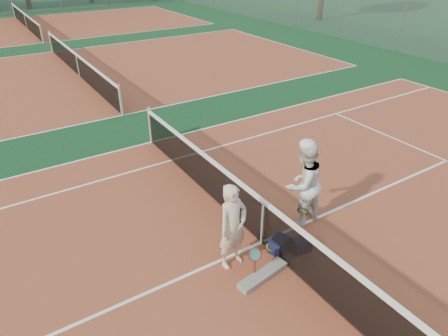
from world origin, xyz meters
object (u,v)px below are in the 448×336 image
object	(u,v)px
player_a	(233,227)
racket_red	(255,262)
racket_black_held	(302,217)
racket_spare	(271,249)
player_b	(303,184)
net_main	(263,222)
water_bottle	(281,240)
sports_bag_navy	(279,245)
sports_bag_purple	(301,245)

from	to	relation	value
player_a	racket_red	world-z (taller)	player_a
racket_black_held	racket_spare	bearing A→B (deg)	-17.24
player_b	racket_red	bearing A→B (deg)	18.53
racket_red	racket_spare	size ratio (longest dim) A/B	1.00
net_main	racket_spare	xyz separation A→B (m)	(-0.02, -0.32, -0.44)
racket_red	racket_black_held	bearing A→B (deg)	-34.40
water_bottle	racket_red	bearing A→B (deg)	-158.53
net_main	player_a	size ratio (longest dim) A/B	6.46
net_main	racket_spare	world-z (taller)	net_main
net_main	racket_black_held	xyz separation A→B (m)	(1.00, -0.06, -0.24)
player_b	sports_bag_navy	world-z (taller)	player_b
racket_spare	sports_bag_purple	bearing A→B (deg)	-124.93
sports_bag_navy	sports_bag_purple	xyz separation A→B (m)	(0.37, -0.23, -0.01)
player_a	water_bottle	bearing A→B (deg)	-15.86
racket_black_held	player_b	bearing A→B (deg)	-152.04
player_a	player_b	xyz separation A→B (m)	(1.93, 0.30, 0.10)
racket_red	racket_spare	distance (m)	0.73
net_main	sports_bag_purple	bearing A→B (deg)	-50.34
sports_bag_navy	racket_black_held	bearing A→B (deg)	20.00
racket_black_held	racket_spare	xyz separation A→B (m)	(-1.01, -0.26, -0.20)
racket_spare	sports_bag_navy	distance (m)	0.18
racket_spare	water_bottle	size ratio (longest dim) A/B	1.98
net_main	player_b	world-z (taller)	player_b
net_main	racket_black_held	bearing A→B (deg)	-3.63
player_b	racket_red	xyz separation A→B (m)	(-1.76, -0.76, -0.65)
racket_spare	racket_black_held	bearing A→B (deg)	-81.92
sports_bag_navy	sports_bag_purple	distance (m)	0.44
racket_black_held	sports_bag_purple	world-z (taller)	racket_black_held
player_a	sports_bag_navy	world-z (taller)	player_a
player_b	water_bottle	xyz separation A→B (m)	(-0.86, -0.41, -0.79)
net_main	player_b	size ratio (longest dim) A/B	5.81
racket_spare	water_bottle	world-z (taller)	water_bottle
net_main	racket_red	distance (m)	0.92
net_main	water_bottle	bearing A→B (deg)	-46.60
player_a	racket_spare	size ratio (longest dim) A/B	2.86
player_b	racket_black_held	world-z (taller)	player_b
net_main	racket_spare	size ratio (longest dim) A/B	18.47
sports_bag_purple	sports_bag_navy	bearing A→B (deg)	148.77
player_b	sports_bag_purple	bearing A→B (deg)	45.60
player_a	player_b	size ratio (longest dim) A/B	0.90
net_main	sports_bag_purple	size ratio (longest dim) A/B	31.00
racket_spare	sports_bag_purple	distance (m)	0.60
sports_bag_purple	water_bottle	world-z (taller)	water_bottle
net_main	sports_bag_purple	world-z (taller)	net_main
sports_bag_navy	net_main	bearing A→B (deg)	108.74
racket_red	sports_bag_purple	world-z (taller)	racket_red
net_main	racket_red	xyz separation A→B (m)	(-0.65, -0.62, -0.21)
sports_bag_navy	player_a	bearing A→B (deg)	167.01
player_a	racket_red	size ratio (longest dim) A/B	2.87
player_a	net_main	bearing A→B (deg)	1.05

